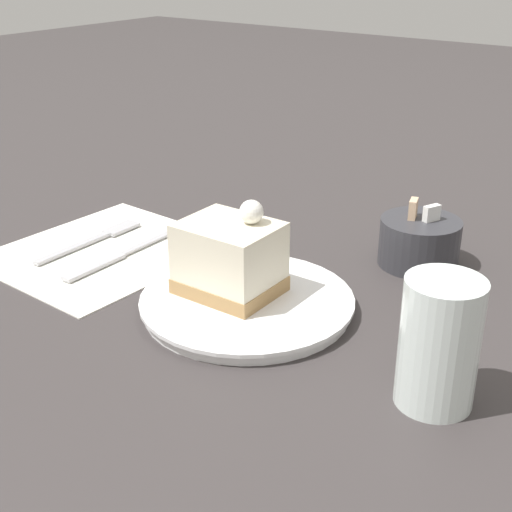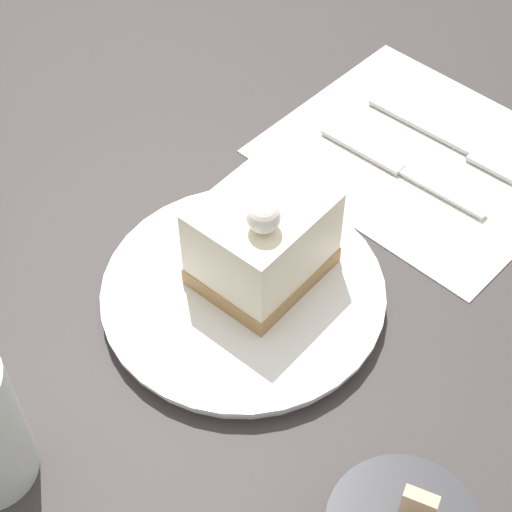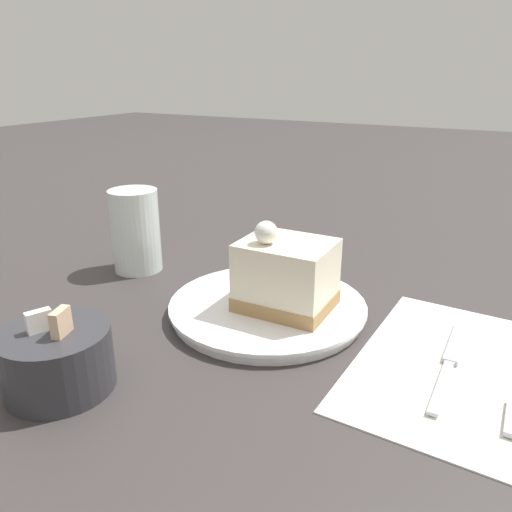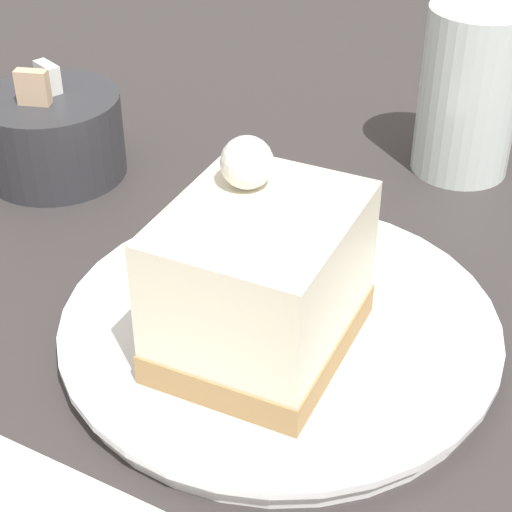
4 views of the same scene
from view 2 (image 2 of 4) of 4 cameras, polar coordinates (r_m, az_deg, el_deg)
ground_plane at (r=0.67m, az=0.82°, el=-1.45°), size 4.00×4.00×0.00m
plate at (r=0.65m, az=-0.64°, el=-2.65°), size 0.22×0.22×0.01m
cake_slice at (r=0.63m, az=0.76°, el=0.88°), size 0.10×0.08×0.10m
napkin at (r=0.78m, az=10.99°, el=6.57°), size 0.23×0.26×0.00m
fork at (r=0.79m, az=13.19°, el=7.32°), size 0.02×0.16×0.00m
knife at (r=0.76m, az=8.70°, el=6.21°), size 0.01×0.17×0.00m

